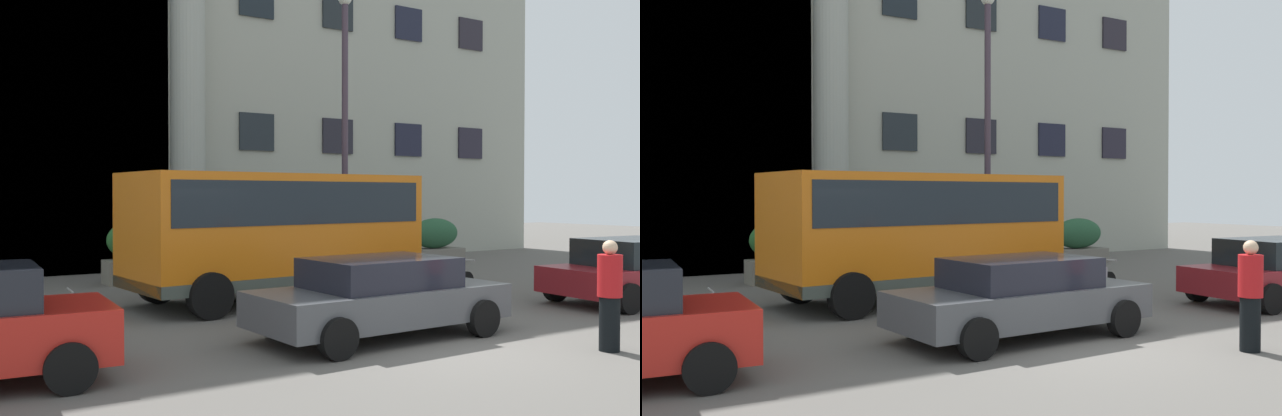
{
  "view_description": "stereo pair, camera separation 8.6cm",
  "coord_description": "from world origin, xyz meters",
  "views": [
    {
      "loc": [
        -7.41,
        -8.11,
        2.37
      ],
      "look_at": [
        1.1,
        5.45,
        2.06
      ],
      "focal_mm": 39.04,
      "sensor_mm": 36.0,
      "label": 1
    },
    {
      "loc": [
        -7.34,
        -8.15,
        2.37
      ],
      "look_at": [
        1.1,
        5.45,
        2.06
      ],
      "focal_mm": 39.04,
      "sensor_mm": 36.0,
      "label": 2
    }
  ],
  "objects": [
    {
      "name": "hedge_planter_east",
      "position": [
        -1.73,
        10.19,
        0.81
      ],
      "size": [
        1.62,
        0.83,
        1.69
      ],
      "color": "gray",
      "rests_on": "ground_plane"
    },
    {
      "name": "parked_sedan_far",
      "position": [
        -0.49,
        1.07,
        0.69
      ],
      "size": [
        4.4,
        2.11,
        1.33
      ],
      "rotation": [
        0.0,
        0.0,
        0.03
      ],
      "color": "#47494D",
      "rests_on": "ground_plane"
    },
    {
      "name": "motorcycle_far_end",
      "position": [
        -5.6,
        3.11,
        0.46
      ],
      "size": [
        1.98,
        0.55,
        0.89
      ],
      "rotation": [
        0.0,
        0.0,
        -0.07
      ],
      "color": "black",
      "rests_on": "ground_plane"
    },
    {
      "name": "scooter_by_planter",
      "position": [
        3.22,
        3.4,
        0.45
      ],
      "size": [
        1.89,
        0.76,
        0.89
      ],
      "rotation": [
        0.0,
        0.0,
        0.29
      ],
      "color": "black",
      "rests_on": "ground_plane"
    },
    {
      "name": "parked_sedan_second",
      "position": [
        6.5,
        1.07,
        0.72
      ],
      "size": [
        4.24,
        2.34,
        1.4
      ],
      "rotation": [
        0.0,
        0.0,
        -0.08
      ],
      "color": "maroon",
      "rests_on": "ground_plane"
    },
    {
      "name": "ground_plane",
      "position": [
        0.0,
        0.0,
        -0.06
      ],
      "size": [
        80.0,
        64.0,
        0.12
      ],
      "primitive_type": "cube",
      "color": "#585550"
    },
    {
      "name": "bus_stop_sign",
      "position": [
        4.4,
        7.5,
        1.53
      ],
      "size": [
        0.44,
        0.08,
        2.45
      ],
      "color": "#9D9220",
      "rests_on": "ground_plane"
    },
    {
      "name": "orange_minibus",
      "position": [
        0.01,
        5.5,
        1.68
      ],
      "size": [
        6.76,
        3.13,
        2.81
      ],
      "rotation": [
        0.0,
        0.0,
        0.08
      ],
      "color": "orange",
      "rests_on": "ground_plane"
    },
    {
      "name": "hedge_planter_entrance_left",
      "position": [
        4.75,
        10.84,
        0.7
      ],
      "size": [
        1.91,
        0.95,
        1.45
      ],
      "color": "slate",
      "rests_on": "ground_plane"
    },
    {
      "name": "hedge_planter_far_east",
      "position": [
        8.77,
        10.18,
        0.75
      ],
      "size": [
        2.1,
        0.87,
        1.55
      ],
      "color": "slate",
      "rests_on": "ground_plane"
    },
    {
      "name": "pedestrian_woman_with_bag",
      "position": [
        1.86,
        -1.58,
        0.85
      ],
      "size": [
        0.36,
        0.36,
        1.68
      ],
      "rotation": [
        0.0,
        0.0,
        5.99
      ],
      "color": "black",
      "rests_on": "ground_plane"
    },
    {
      "name": "lamppost_plaza_centre",
      "position": [
        3.66,
        8.21,
        4.69
      ],
      "size": [
        0.4,
        0.4,
        8.11
      ],
      "color": "#3F313E",
      "rests_on": "ground_plane"
    }
  ]
}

